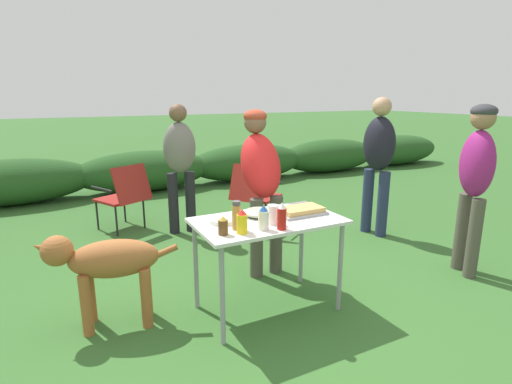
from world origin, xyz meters
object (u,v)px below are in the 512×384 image
(paper_cup_stack, at_px, (273,215))
(mustard_bottle, at_px, (242,222))
(standing_person_in_dark_puffer, at_px, (261,175))
(standing_person_with_beanie, at_px, (476,172))
(standing_person_in_gray_fleece, at_px, (378,155))
(food_tray, at_px, (301,211))
(mayo_bottle, at_px, (264,218))
(beer_bottle, at_px, (223,226))
(plate_stack, at_px, (223,220))
(ketchup_bottle, at_px, (282,217))
(spice_jar, at_px, (236,216))
(camp_chair_green_behind_table, at_px, (254,192))
(camp_chair_near_hedge, at_px, (124,194))
(standing_person_in_navy_coat, at_px, (180,158))
(mixing_bowl, at_px, (259,212))
(folding_table, at_px, (268,229))
(dog, at_px, (106,263))

(paper_cup_stack, height_order, mustard_bottle, mustard_bottle)
(standing_person_in_dark_puffer, bearing_deg, paper_cup_stack, -112.37)
(paper_cup_stack, distance_m, standing_person_with_beanie, 2.01)
(paper_cup_stack, relative_size, standing_person_in_gray_fleece, 0.09)
(food_tray, relative_size, mayo_bottle, 2.18)
(beer_bottle, xyz_separation_m, standing_person_with_beanie, (2.41, -0.12, 0.17))
(paper_cup_stack, bearing_deg, plate_stack, 146.27)
(beer_bottle, xyz_separation_m, standing_person_in_gray_fleece, (2.42, 1.11, 0.17))
(ketchup_bottle, bearing_deg, mayo_bottle, 155.98)
(ketchup_bottle, bearing_deg, spice_jar, 153.13)
(camp_chair_green_behind_table, height_order, camp_chair_near_hedge, same)
(standing_person_in_dark_puffer, distance_m, standing_person_in_navy_coat, 1.45)
(food_tray, bearing_deg, beer_bottle, -167.77)
(mixing_bowl, bearing_deg, folding_table, -79.37)
(plate_stack, distance_m, paper_cup_stack, 0.37)
(standing_person_in_gray_fleece, bearing_deg, plate_stack, -79.25)
(standing_person_in_dark_puffer, height_order, dog, standing_person_in_dark_puffer)
(food_tray, relative_size, paper_cup_stack, 2.66)
(food_tray, relative_size, mixing_bowl, 1.56)
(plate_stack, distance_m, ketchup_bottle, 0.46)
(mixing_bowl, relative_size, standing_person_in_dark_puffer, 0.16)
(paper_cup_stack, bearing_deg, food_tray, 19.98)
(folding_table, relative_size, mixing_bowl, 4.52)
(spice_jar, xyz_separation_m, standing_person_in_navy_coat, (0.25, 2.17, 0.08))
(dog, height_order, camp_chair_green_behind_table, camp_chair_green_behind_table)
(mustard_bottle, height_order, camp_chair_near_hedge, mustard_bottle)
(camp_chair_near_hedge, bearing_deg, camp_chair_green_behind_table, -50.42)
(camp_chair_near_hedge, bearing_deg, standing_person_in_dark_puffer, -88.12)
(folding_table, relative_size, spice_jar, 5.42)
(food_tray, bearing_deg, ketchup_bottle, -142.90)
(camp_chair_green_behind_table, bearing_deg, food_tray, -50.66)
(beer_bottle, bearing_deg, camp_chair_green_behind_table, 57.89)
(mayo_bottle, relative_size, standing_person_in_gray_fleece, 0.11)
(spice_jar, relative_size, standing_person_in_navy_coat, 0.13)
(food_tray, xyz_separation_m, spice_jar, (-0.60, -0.10, 0.07))
(ketchup_bottle, relative_size, standing_person_in_dark_puffer, 0.13)
(plate_stack, relative_size, camp_chair_green_behind_table, 0.25)
(mustard_bottle, bearing_deg, mixing_bowl, 46.23)
(ketchup_bottle, distance_m, standing_person_in_dark_puffer, 0.96)
(dog, bearing_deg, standing_person_in_dark_puffer, -64.01)
(standing_person_in_gray_fleece, distance_m, camp_chair_green_behind_table, 1.54)
(ketchup_bottle, distance_m, camp_chair_green_behind_table, 2.22)
(paper_cup_stack, distance_m, spice_jar, 0.28)
(mixing_bowl, relative_size, spice_jar, 1.20)
(plate_stack, bearing_deg, paper_cup_stack, -33.73)
(food_tray, bearing_deg, paper_cup_stack, -160.02)
(ketchup_bottle, distance_m, mustard_bottle, 0.29)
(standing_person_in_dark_puffer, distance_m, camp_chair_near_hedge, 2.07)
(spice_jar, height_order, camp_chair_green_behind_table, spice_jar)
(mayo_bottle, height_order, spice_jar, spice_jar)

